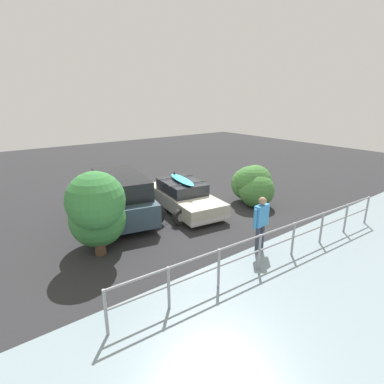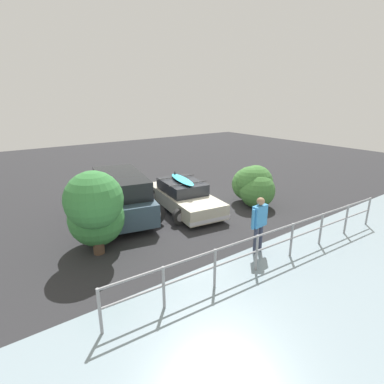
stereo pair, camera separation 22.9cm
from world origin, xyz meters
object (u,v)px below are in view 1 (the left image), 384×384
Objects in this scene: bush_near_left at (252,184)px; sedan_car at (183,196)px; bush_near_right at (99,211)px; suv_car at (121,195)px; person_bystander at (261,219)px.

sedan_car is at bearing -24.83° from bush_near_left.
sedan_car is 4.56m from bush_near_right.
person_bystander is (-2.29, 5.25, 0.15)m from suv_car.
person_bystander is 4.48m from bush_near_left.
person_bystander is (0.26, 4.53, 0.50)m from sedan_car.
person_bystander reaches higher than bush_near_left.
bush_near_left is (-5.42, 2.05, 0.01)m from suv_car.
bush_near_right reaches higher than suv_car.
suv_car is 2.15× the size of bush_near_left.
bush_near_left is at bearing 155.17° from sedan_car.
sedan_car is 2.53× the size of person_bystander.
bush_near_right is (1.70, 2.21, 0.42)m from suv_car.
suv_car reaches higher than sedan_car.
suv_car is at bearing -20.70° from bush_near_left.
suv_car and bush_near_left have the same top height.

